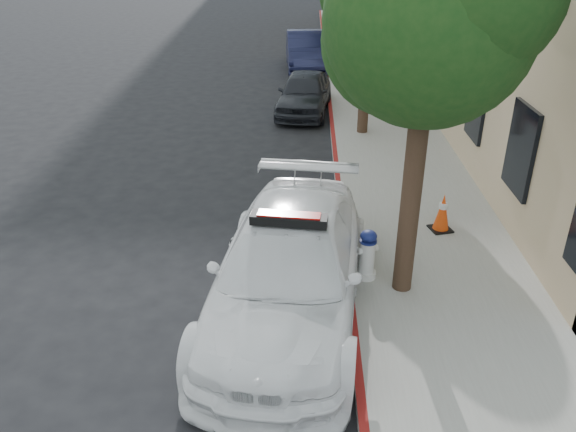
% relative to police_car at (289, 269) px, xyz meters
% --- Properties ---
extents(ground, '(120.00, 120.00, 0.00)m').
position_rel_police_car_xyz_m(ground, '(-1.10, 2.54, -0.78)').
color(ground, black).
rests_on(ground, ground).
extents(sidewalk, '(3.20, 50.00, 0.15)m').
position_rel_police_car_xyz_m(sidewalk, '(2.50, 12.54, -0.71)').
color(sidewalk, gray).
rests_on(sidewalk, ground).
extents(curb_strip, '(0.12, 50.00, 0.15)m').
position_rel_police_car_xyz_m(curb_strip, '(0.96, 12.54, -0.71)').
color(curb_strip, maroon).
rests_on(curb_strip, ground).
extents(tree_near, '(2.92, 2.82, 5.62)m').
position_rel_police_car_xyz_m(tree_near, '(1.83, 0.52, 3.49)').
color(tree_near, black).
rests_on(tree_near, sidewalk).
extents(police_car, '(2.74, 5.56, 1.70)m').
position_rel_police_car_xyz_m(police_car, '(0.00, 0.00, 0.00)').
color(police_car, white).
rests_on(police_car, ground).
extents(parked_car_mid, '(1.98, 4.03, 1.32)m').
position_rel_police_car_xyz_m(parked_car_mid, '(0.10, 10.90, -0.12)').
color(parked_car_mid, black).
rests_on(parked_car_mid, ground).
extents(parked_car_far, '(1.97, 4.81, 1.55)m').
position_rel_police_car_xyz_m(parked_car_far, '(0.10, 17.69, -0.00)').
color(parked_car_far, '#161938').
rests_on(parked_car_far, ground).
extents(fire_hydrant, '(0.37, 0.33, 0.87)m').
position_rel_police_car_xyz_m(fire_hydrant, '(1.25, 0.82, -0.21)').
color(fire_hydrant, silver).
rests_on(fire_hydrant, sidewalk).
extents(traffic_cone, '(0.48, 0.48, 0.75)m').
position_rel_police_car_xyz_m(traffic_cone, '(2.83, 2.54, -0.26)').
color(traffic_cone, black).
rests_on(traffic_cone, sidewalk).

